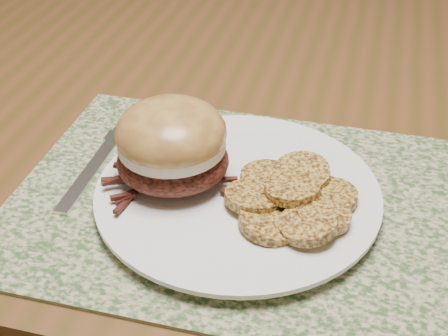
# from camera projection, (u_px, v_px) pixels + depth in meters

# --- Properties ---
(dining_table) EXTENTS (1.50, 0.90, 0.75)m
(dining_table) POSITION_uv_depth(u_px,v_px,m) (88.00, 110.00, 0.92)
(dining_table) COLOR brown
(dining_table) RESTS_ON ground
(placemat) EXTENTS (0.45, 0.33, 0.00)m
(placemat) POSITION_uv_depth(u_px,v_px,m) (242.00, 203.00, 0.61)
(placemat) COLOR #35512A
(placemat) RESTS_ON dining_table
(dinner_plate) EXTENTS (0.26, 0.26, 0.02)m
(dinner_plate) POSITION_uv_depth(u_px,v_px,m) (238.00, 195.00, 0.61)
(dinner_plate) COLOR white
(dinner_plate) RESTS_ON placemat
(pork_sandwich) EXTENTS (0.12, 0.12, 0.08)m
(pork_sandwich) POSITION_uv_depth(u_px,v_px,m) (172.00, 145.00, 0.59)
(pork_sandwich) COLOR black
(pork_sandwich) RESTS_ON dinner_plate
(roasted_potatoes) EXTENTS (0.14, 0.15, 0.03)m
(roasted_potatoes) POSITION_uv_depth(u_px,v_px,m) (293.00, 199.00, 0.58)
(roasted_potatoes) COLOR #BB8B37
(roasted_potatoes) RESTS_ON dinner_plate
(fork) EXTENTS (0.02, 0.18, 0.00)m
(fork) POSITION_uv_depth(u_px,v_px,m) (99.00, 160.00, 0.67)
(fork) COLOR silver
(fork) RESTS_ON placemat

